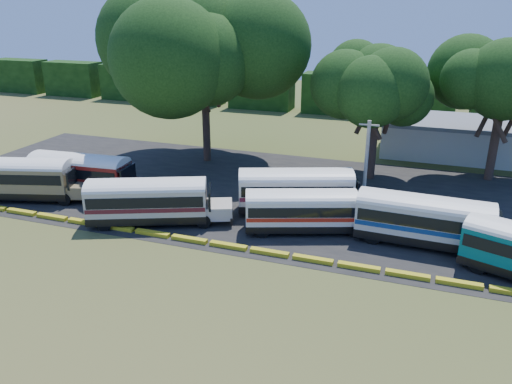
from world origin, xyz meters
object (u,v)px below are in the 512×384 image
(bus_red, at_px, (82,171))
(tree_west, at_px, (203,41))
(bus_cream_west, at_px, (151,199))
(bus_white_red, at_px, (304,208))
(bus_beige, at_px, (21,176))

(bus_red, height_order, tree_west, tree_west)
(bus_red, bearing_deg, bus_cream_west, -26.86)
(bus_cream_west, relative_size, bus_white_red, 1.10)
(bus_beige, xyz_separation_m, bus_cream_west, (13.00, -0.75, -0.07))
(bus_cream_west, relative_size, tree_west, 0.62)
(bus_cream_west, distance_m, tree_west, 19.58)
(bus_beige, bearing_deg, tree_west, 41.09)
(bus_beige, relative_size, tree_west, 0.64)
(bus_cream_west, height_order, bus_white_red, bus_cream_west)
(bus_beige, relative_size, bus_white_red, 1.13)
(bus_red, relative_size, bus_white_red, 1.09)
(bus_red, bearing_deg, bus_beige, -146.52)
(bus_beige, distance_m, tree_west, 21.30)
(bus_white_red, xyz_separation_m, tree_west, (-14.17, 13.97, 10.50))
(bus_white_red, bearing_deg, bus_cream_west, 172.29)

